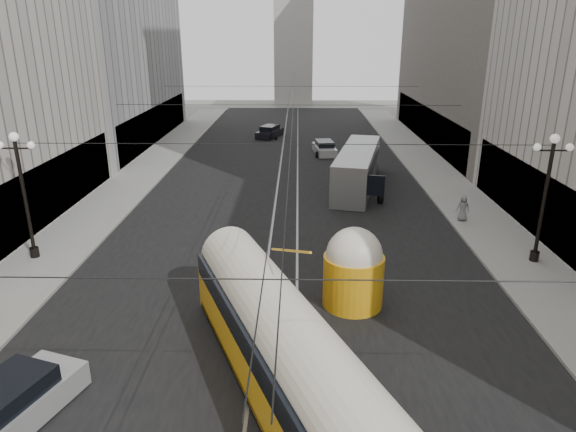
{
  "coord_description": "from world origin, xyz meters",
  "views": [
    {
      "loc": [
        0.73,
        -5.67,
        10.85
      ],
      "look_at": [
        0.33,
        15.52,
        3.32
      ],
      "focal_mm": 32.0,
      "sensor_mm": 36.0,
      "label": 1
    }
  ],
  "objects_px": {
    "pedestrian_sidewalk_right": "(463,208)",
    "sedan_silver": "(8,407)",
    "city_bus": "(357,167)",
    "streetcar": "(288,355)"
  },
  "relations": [
    {
      "from": "city_bus",
      "to": "streetcar",
      "type": "bearing_deg",
      "value": -101.1
    },
    {
      "from": "streetcar",
      "to": "sedan_silver",
      "type": "bearing_deg",
      "value": -171.69
    },
    {
      "from": "streetcar",
      "to": "pedestrian_sidewalk_right",
      "type": "bearing_deg",
      "value": 57.89
    },
    {
      "from": "city_bus",
      "to": "pedestrian_sidewalk_right",
      "type": "bearing_deg",
      "value": -53.42
    },
    {
      "from": "pedestrian_sidewalk_right",
      "to": "sedan_silver",
      "type": "bearing_deg",
      "value": 49.43
    },
    {
      "from": "city_bus",
      "to": "sedan_silver",
      "type": "height_order",
      "value": "city_bus"
    },
    {
      "from": "sedan_silver",
      "to": "pedestrian_sidewalk_right",
      "type": "relative_size",
      "value": 3.2
    },
    {
      "from": "city_bus",
      "to": "pedestrian_sidewalk_right",
      "type": "relative_size",
      "value": 7.53
    },
    {
      "from": "streetcar",
      "to": "pedestrian_sidewalk_right",
      "type": "distance_m",
      "value": 19.31
    },
    {
      "from": "city_bus",
      "to": "sedan_silver",
      "type": "distance_m",
      "value": 28.13
    }
  ]
}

